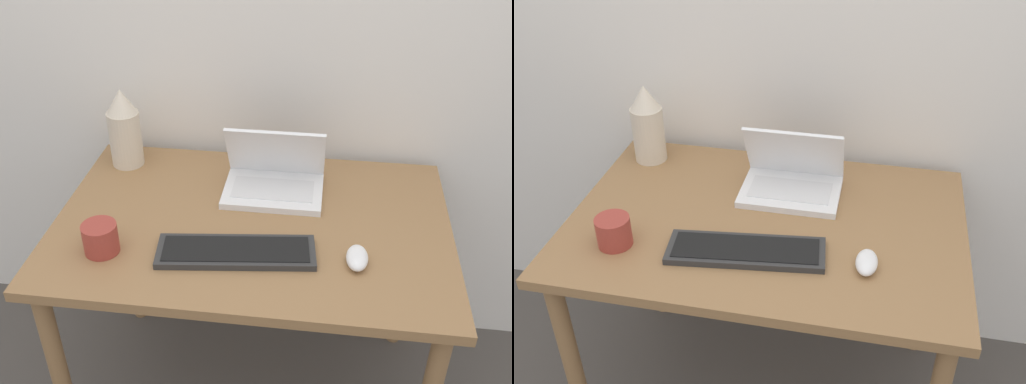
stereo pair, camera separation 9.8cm
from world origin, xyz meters
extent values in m
cube|color=olive|center=(0.00, 0.38, 0.73)|extent=(1.11, 0.75, 0.03)
cylinder|color=olive|center=(-0.50, 0.06, 0.36)|extent=(0.05, 0.05, 0.71)
cylinder|color=olive|center=(-0.50, 0.70, 0.36)|extent=(0.05, 0.05, 0.71)
cylinder|color=olive|center=(0.50, 0.70, 0.36)|extent=(0.05, 0.05, 0.71)
cube|color=white|center=(0.04, 0.52, 0.75)|extent=(0.29, 0.21, 0.02)
cube|color=silver|center=(0.04, 0.51, 0.77)|extent=(0.24, 0.12, 0.00)
cube|color=white|center=(0.04, 0.57, 0.86)|extent=(0.29, 0.11, 0.19)
cube|color=black|center=(0.04, 0.58, 0.86)|extent=(0.26, 0.09, 0.16)
cube|color=#2D2D2D|center=(-0.02, 0.22, 0.75)|extent=(0.43, 0.18, 0.02)
cube|color=black|center=(-0.02, 0.22, 0.76)|extent=(0.39, 0.15, 0.00)
ellipsoid|color=white|center=(0.29, 0.22, 0.76)|extent=(0.06, 0.10, 0.04)
cylinder|color=beige|center=(-0.44, 0.64, 0.84)|extent=(0.10, 0.10, 0.18)
cone|color=beige|center=(-0.44, 0.64, 0.97)|extent=(0.10, 0.10, 0.08)
cylinder|color=#9E382D|center=(-0.37, 0.19, 0.79)|extent=(0.09, 0.09, 0.08)
camera|label=1|loc=(0.19, -0.99, 1.74)|focal=42.00mm
camera|label=2|loc=(0.29, -0.97, 1.74)|focal=42.00mm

